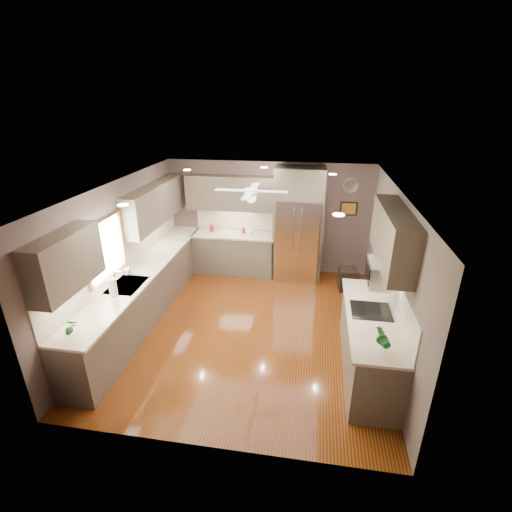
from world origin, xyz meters
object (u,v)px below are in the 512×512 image
(canister_b, at_px, (219,229))
(refrigerator, at_px, (298,227))
(bowl, at_px, (249,233))
(paper_towel, at_px, (113,287))
(soap_bottle, at_px, (128,270))
(microwave, at_px, (383,273))
(canister_d, at_px, (244,231))
(canister_a, at_px, (212,228))
(stool, at_px, (348,279))
(potted_plant_right, at_px, (382,337))
(potted_plant_left, at_px, (69,327))

(canister_b, relative_size, refrigerator, 0.05)
(bowl, distance_m, paper_towel, 3.43)
(soap_bottle, distance_m, microwave, 4.13)
(canister_d, distance_m, bowl, 0.15)
(canister_b, distance_m, bowl, 0.72)
(bowl, bearing_deg, refrigerator, -1.43)
(canister_a, distance_m, stool, 3.21)
(bowl, xyz_separation_m, microwave, (2.40, -2.73, 0.52))
(bowl, relative_size, microwave, 0.35)
(canister_d, bearing_deg, microwave, -47.70)
(canister_b, bearing_deg, microwave, -41.99)
(canister_d, height_order, bowl, canister_d)
(refrigerator, xyz_separation_m, microwave, (1.33, -2.71, 0.29))
(canister_d, bearing_deg, potted_plant_right, -57.47)
(canister_d, distance_m, potted_plant_right, 4.52)
(refrigerator, bearing_deg, potted_plant_right, -71.90)
(canister_d, relative_size, microwave, 0.23)
(canister_b, relative_size, potted_plant_left, 0.45)
(microwave, bearing_deg, refrigerator, 116.09)
(canister_d, height_order, potted_plant_right, potted_plant_right)
(canister_a, height_order, paper_towel, paper_towel)
(canister_b, height_order, paper_towel, paper_towel)
(canister_d, height_order, paper_towel, paper_towel)
(soap_bottle, bearing_deg, paper_towel, -80.89)
(canister_a, relative_size, potted_plant_right, 0.44)
(potted_plant_left, xyz_separation_m, microwave, (3.98, 1.39, 0.39))
(refrigerator, bearing_deg, canister_d, 176.10)
(paper_towel, bearing_deg, soap_bottle, 99.11)
(stool, relative_size, paper_towel, 1.54)
(microwave, height_order, paper_towel, microwave)
(canister_d, xyz_separation_m, potted_plant_right, (2.43, -3.81, 0.10))
(soap_bottle, bearing_deg, refrigerator, 40.18)
(potted_plant_left, distance_m, stool, 5.31)
(canister_b, height_order, bowl, canister_b)
(canister_b, xyz_separation_m, canister_d, (0.58, -0.01, -0.01))
(canister_d, relative_size, paper_towel, 0.42)
(bowl, bearing_deg, canister_a, 175.51)
(potted_plant_left, relative_size, refrigerator, 0.12)
(microwave, bearing_deg, bowl, 131.31)
(soap_bottle, bearing_deg, bowl, 54.46)
(potted_plant_right, relative_size, stool, 0.70)
(canister_d, xyz_separation_m, potted_plant_left, (-1.44, -4.18, 0.09))
(potted_plant_right, bearing_deg, stool, 91.87)
(potted_plant_left, bearing_deg, paper_towel, 90.08)
(canister_d, xyz_separation_m, stool, (2.32, -0.53, -0.76))
(canister_a, distance_m, refrigerator, 1.96)
(potted_plant_right, bearing_deg, canister_a, 129.65)
(soap_bottle, bearing_deg, stool, 25.95)
(canister_d, bearing_deg, canister_b, 178.69)
(microwave, bearing_deg, potted_plant_left, -160.70)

